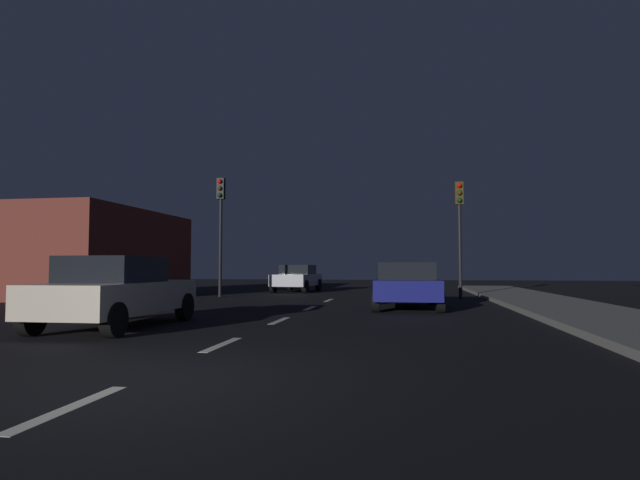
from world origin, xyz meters
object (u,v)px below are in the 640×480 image
at_px(traffic_signal_left, 221,214).
at_px(traffic_signal_right, 459,216).
at_px(car_oncoming_far, 297,278).
at_px(car_stopped_ahead, 406,285).
at_px(car_adjacent_lane, 117,291).

relative_size(traffic_signal_left, traffic_signal_right, 1.09).
xyz_separation_m(traffic_signal_right, car_oncoming_far, (-7.69, 5.14, -2.56)).
xyz_separation_m(traffic_signal_left, car_stopped_ahead, (7.85, -4.78, -2.83)).
bearing_deg(traffic_signal_left, car_stopped_ahead, -31.33).
relative_size(traffic_signal_left, car_oncoming_far, 1.30).
bearing_deg(traffic_signal_right, car_oncoming_far, 146.25).
distance_m(traffic_signal_right, car_stopped_ahead, 5.80).
distance_m(traffic_signal_left, traffic_signal_right, 9.94).
xyz_separation_m(car_stopped_ahead, car_oncoming_far, (-5.60, 9.92, -0.01)).
relative_size(car_stopped_ahead, car_oncoming_far, 1.13).
bearing_deg(car_oncoming_far, traffic_signal_left, -113.62).
distance_m(traffic_signal_right, car_oncoming_far, 9.59).
relative_size(traffic_signal_right, car_adjacent_lane, 1.09).
height_order(car_stopped_ahead, car_adjacent_lane, car_adjacent_lane).
bearing_deg(traffic_signal_left, car_adjacent_lane, -80.25).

